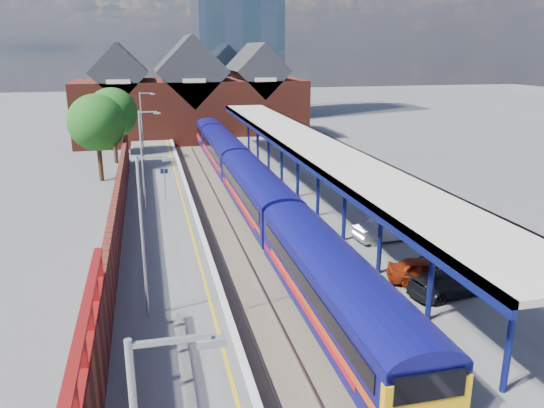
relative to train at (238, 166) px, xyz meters
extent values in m
plane|color=#5B5B5E|center=(-1.49, 0.36, -2.12)|extent=(240.00, 240.00, 0.00)
cube|color=#473D33|center=(-1.49, -9.64, -2.09)|extent=(6.00, 76.00, 0.06)
cube|color=slate|center=(-3.71, -9.64, -2.00)|extent=(0.07, 76.00, 0.14)
cube|color=slate|center=(-2.27, -9.64, -2.00)|extent=(0.07, 76.00, 0.14)
cube|color=slate|center=(-0.71, -9.64, -2.00)|extent=(0.07, 76.00, 0.14)
cube|color=slate|center=(0.73, -9.64, -2.00)|extent=(0.07, 76.00, 0.14)
cube|color=#565659|center=(-6.99, -9.64, -1.62)|extent=(5.00, 76.00, 1.00)
cube|color=#565659|center=(4.51, -9.64, -1.62)|extent=(6.00, 76.00, 1.00)
cube|color=silver|center=(-4.64, -9.64, -1.10)|extent=(0.30, 76.00, 0.05)
cube|color=silver|center=(1.66, -9.64, -1.10)|extent=(0.30, 76.00, 0.05)
cube|color=yellow|center=(-5.24, -9.64, -1.12)|extent=(0.14, 76.00, 0.01)
cube|color=#0D0D5D|center=(0.01, -24.78, -0.22)|extent=(2.83, 16.01, 2.50)
cube|color=#0D0D5D|center=(0.01, -24.78, 1.03)|extent=(2.83, 16.01, 0.60)
cube|color=#0D0D5D|center=(0.01, -8.18, -0.22)|extent=(2.83, 16.01, 2.50)
cube|color=#0D0D5D|center=(0.01, -8.18, 1.03)|extent=(2.83, 16.01, 0.60)
cube|color=#0D0D5D|center=(0.01, 8.42, -0.22)|extent=(2.83, 16.01, 2.50)
cube|color=#0D0D5D|center=(0.01, 8.42, 1.03)|extent=(2.83, 16.01, 0.60)
cube|color=#0D0D5D|center=(0.01, 25.02, -0.22)|extent=(2.83, 16.01, 2.50)
cube|color=#0D0D5D|center=(0.01, 25.02, 1.03)|extent=(2.83, 16.01, 0.60)
cube|color=black|center=(-1.41, 0.12, 0.23)|extent=(0.04, 60.54, 0.70)
cube|color=#D4410D|center=(-1.42, 0.12, -0.57)|extent=(0.03, 55.27, 0.30)
cube|color=#B60C20|center=(-1.43, 0.12, -0.82)|extent=(0.03, 55.27, 0.30)
cube|color=black|center=(0.01, -32.80, 0.43)|extent=(2.30, 0.16, 0.90)
cube|color=black|center=(0.01, -30.38, -1.82)|extent=(2.00, 2.40, 0.60)
cube|color=black|center=(0.01, 30.62, -1.82)|extent=(2.00, 2.40, 0.60)
cylinder|color=#0D1450|center=(3.51, -31.64, 0.98)|extent=(0.24, 0.24, 4.20)
cylinder|color=#0D1450|center=(3.51, -26.64, 0.98)|extent=(0.24, 0.24, 4.20)
cylinder|color=#0D1450|center=(3.51, -21.64, 0.98)|extent=(0.24, 0.24, 4.20)
cylinder|color=#0D1450|center=(3.51, -16.64, 0.98)|extent=(0.24, 0.24, 4.20)
cylinder|color=#0D1450|center=(3.51, -11.64, 0.98)|extent=(0.24, 0.24, 4.20)
cylinder|color=#0D1450|center=(3.51, -6.64, 0.98)|extent=(0.24, 0.24, 4.20)
cylinder|color=#0D1450|center=(3.51, -1.64, 0.98)|extent=(0.24, 0.24, 4.20)
cylinder|color=#0D1450|center=(3.51, 3.36, 0.98)|extent=(0.24, 0.24, 4.20)
cylinder|color=#0D1450|center=(3.51, 8.36, 0.98)|extent=(0.24, 0.24, 4.20)
cylinder|color=#0D1450|center=(3.51, 13.36, 0.98)|extent=(0.24, 0.24, 4.20)
cube|color=beige|center=(4.01, -7.64, 3.23)|extent=(4.50, 52.00, 0.25)
cube|color=#0D1450|center=(1.86, -7.64, 3.08)|extent=(0.20, 52.00, 0.55)
cube|color=#0D1450|center=(6.16, -7.64, 3.08)|extent=(0.20, 52.00, 0.55)
cube|color=#A5A8AA|center=(-7.39, -37.64, 5.78)|extent=(1.20, 0.08, 0.08)
cube|color=#A5A8AA|center=(-6.79, -37.64, 5.68)|extent=(0.45, 0.18, 0.12)
cylinder|color=#A5A8AA|center=(-7.99, -23.64, 2.38)|extent=(0.12, 0.12, 7.00)
cube|color=#A5A8AA|center=(-7.39, -23.64, 5.78)|extent=(1.20, 0.08, 0.08)
cube|color=#A5A8AA|center=(-6.79, -23.64, 5.68)|extent=(0.45, 0.18, 0.12)
cylinder|color=#A5A8AA|center=(-7.99, -7.64, 2.38)|extent=(0.12, 0.12, 7.00)
cube|color=#A5A8AA|center=(-7.39, -7.64, 5.78)|extent=(1.20, 0.08, 0.08)
cube|color=#A5A8AA|center=(-6.79, -7.64, 5.68)|extent=(0.45, 0.18, 0.12)
cylinder|color=#A5A8AA|center=(-7.99, 8.36, 2.38)|extent=(0.12, 0.12, 7.00)
cube|color=#A5A8AA|center=(-7.39, 8.36, 5.78)|extent=(1.20, 0.08, 0.08)
cube|color=#A5A8AA|center=(-6.79, 8.36, 5.68)|extent=(0.45, 0.18, 0.12)
cylinder|color=#A5A8AA|center=(-6.49, -5.64, 0.13)|extent=(0.08, 0.08, 2.50)
cube|color=#0C194C|center=(-6.49, -5.64, 1.18)|extent=(0.55, 0.06, 0.35)
cube|color=maroon|center=(-9.59, -15.64, 0.28)|extent=(0.35, 50.00, 2.80)
cube|color=maroon|center=(-9.59, -32.64, 2.68)|extent=(0.30, 15.00, 0.12)
cube|color=maroon|center=(-9.59, -32.64, 1.73)|extent=(0.30, 15.00, 0.12)
cube|color=maroon|center=(-9.59, -33.64, 2.18)|extent=(0.30, 0.12, 1.00)
cube|color=maroon|center=(-9.59, -31.64, 2.18)|extent=(0.30, 0.12, 1.00)
cube|color=maroon|center=(-9.59, -29.64, 2.18)|extent=(0.30, 0.12, 1.00)
cube|color=maroon|center=(-9.59, -27.64, 2.18)|extent=(0.30, 0.12, 1.00)
cube|color=maroon|center=(-9.59, -25.64, 2.18)|extent=(0.30, 0.12, 1.00)
cube|color=maroon|center=(-1.49, 28.36, 1.88)|extent=(30.00, 12.00, 8.00)
cube|color=#232328|center=(-10.49, 28.36, 7.08)|extent=(7.13, 12.00, 7.13)
cube|color=#232328|center=(-1.49, 28.36, 7.08)|extent=(9.16, 12.00, 9.16)
cube|color=#232328|center=(7.51, 28.36, 7.08)|extent=(7.13, 12.00, 7.13)
cube|color=beige|center=(-10.49, 22.31, 6.08)|extent=(2.80, 0.15, 0.50)
cube|color=beige|center=(-1.49, 22.31, 6.08)|extent=(2.80, 0.15, 0.50)
cube|color=beige|center=(7.51, 22.31, 6.08)|extent=(2.80, 0.15, 0.50)
cylinder|color=#382314|center=(-11.99, 6.36, -0.12)|extent=(0.44, 0.44, 4.00)
sphere|color=#154713|center=(-11.99, 6.36, 3.38)|extent=(5.20, 5.20, 5.20)
sphere|color=#154713|center=(-11.19, 5.86, 2.68)|extent=(3.20, 3.20, 3.20)
cylinder|color=#382314|center=(-10.99, 14.36, -0.12)|extent=(0.44, 0.44, 4.00)
sphere|color=#154713|center=(-10.99, 14.36, 3.38)|extent=(5.20, 5.20, 5.20)
sphere|color=#154713|center=(-10.19, 13.86, 2.68)|extent=(3.20, 3.20, 3.20)
imported|color=maroon|center=(5.24, -23.32, -0.48)|extent=(4.02, 2.55, 1.27)
imported|color=#ACADB1|center=(6.02, -17.32, -0.45)|extent=(4.23, 1.93, 1.34)
imported|color=black|center=(5.65, -24.72, -0.52)|extent=(4.37, 2.41, 1.20)
imported|color=navy|center=(6.48, -22.42, -0.58)|extent=(4.26, 3.00, 1.08)
camera|label=1|loc=(-7.52, -44.70, 9.91)|focal=35.00mm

